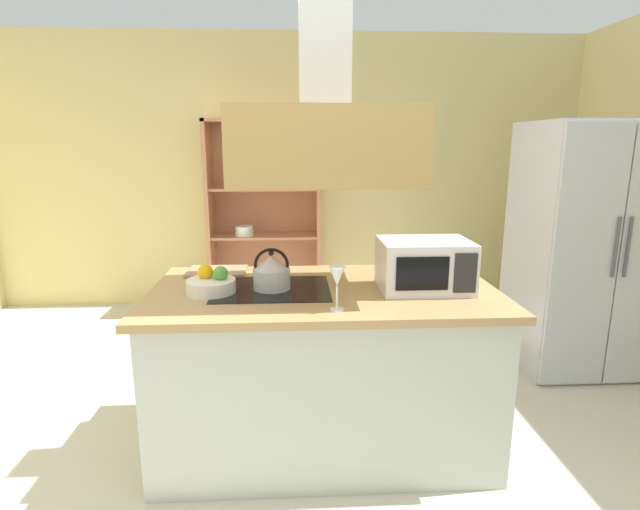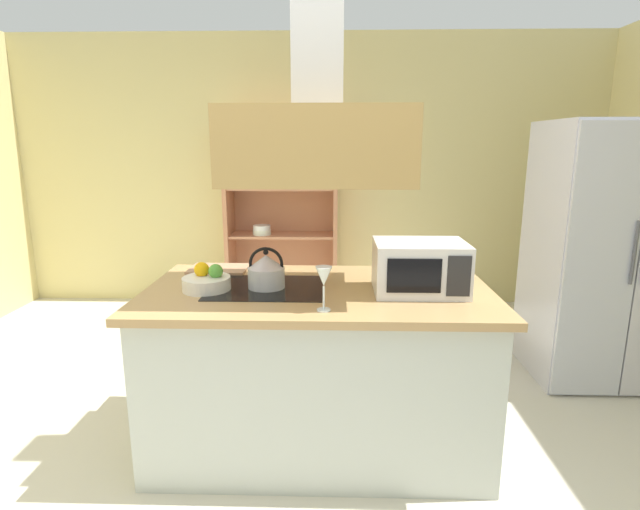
{
  "view_description": "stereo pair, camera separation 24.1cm",
  "coord_description": "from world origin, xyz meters",
  "px_view_note": "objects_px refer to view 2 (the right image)",
  "views": [
    {
      "loc": [
        0.03,
        -2.09,
        1.64
      ],
      "look_at": [
        0.19,
        0.74,
        1.0
      ],
      "focal_mm": 27.56,
      "sensor_mm": 36.0,
      "label": 1
    },
    {
      "loc": [
        0.27,
        -2.09,
        1.64
      ],
      "look_at": [
        0.19,
        0.74,
        1.0
      ],
      "focal_mm": 27.56,
      "sensor_mm": 36.0,
      "label": 2
    }
  ],
  "objects_px": {
    "dish_cabinet": "(282,227)",
    "kettle": "(266,271)",
    "wine_glass_on_counter": "(324,278)",
    "cutting_board": "(219,269)",
    "refrigerator": "(605,253)",
    "microwave": "(420,267)",
    "fruit_bowl": "(207,281)"
  },
  "relations": [
    {
      "from": "microwave",
      "to": "fruit_bowl",
      "type": "height_order",
      "value": "microwave"
    },
    {
      "from": "microwave",
      "to": "fruit_bowl",
      "type": "xyz_separation_m",
      "value": [
        -1.1,
        -0.0,
        -0.08
      ]
    },
    {
      "from": "refrigerator",
      "to": "wine_glass_on_counter",
      "type": "xyz_separation_m",
      "value": [
        -1.93,
        -1.26,
        0.15
      ]
    },
    {
      "from": "refrigerator",
      "to": "fruit_bowl",
      "type": "height_order",
      "value": "refrigerator"
    },
    {
      "from": "wine_glass_on_counter",
      "to": "cutting_board",
      "type": "bearing_deg",
      "value": 132.51
    },
    {
      "from": "dish_cabinet",
      "to": "kettle",
      "type": "xyz_separation_m",
      "value": [
        0.17,
        -2.4,
        0.17
      ]
    },
    {
      "from": "refrigerator",
      "to": "kettle",
      "type": "height_order",
      "value": "refrigerator"
    },
    {
      "from": "cutting_board",
      "to": "fruit_bowl",
      "type": "relative_size",
      "value": 1.37
    },
    {
      "from": "microwave",
      "to": "wine_glass_on_counter",
      "type": "height_order",
      "value": "microwave"
    },
    {
      "from": "kettle",
      "to": "cutting_board",
      "type": "relative_size",
      "value": 0.64
    },
    {
      "from": "wine_glass_on_counter",
      "to": "fruit_bowl",
      "type": "height_order",
      "value": "wine_glass_on_counter"
    },
    {
      "from": "dish_cabinet",
      "to": "fruit_bowl",
      "type": "xyz_separation_m",
      "value": [
        -0.14,
        -2.45,
        0.12
      ]
    },
    {
      "from": "refrigerator",
      "to": "wine_glass_on_counter",
      "type": "bearing_deg",
      "value": -146.92
    },
    {
      "from": "refrigerator",
      "to": "dish_cabinet",
      "type": "distance_m",
      "value": 2.83
    },
    {
      "from": "kettle",
      "to": "fruit_bowl",
      "type": "bearing_deg",
      "value": -171.42
    },
    {
      "from": "dish_cabinet",
      "to": "kettle",
      "type": "relative_size",
      "value": 8.63
    },
    {
      "from": "dish_cabinet",
      "to": "microwave",
      "type": "bearing_deg",
      "value": -68.6
    },
    {
      "from": "dish_cabinet",
      "to": "kettle",
      "type": "bearing_deg",
      "value": -86.03
    },
    {
      "from": "refrigerator",
      "to": "microwave",
      "type": "height_order",
      "value": "refrigerator"
    },
    {
      "from": "kettle",
      "to": "microwave",
      "type": "xyz_separation_m",
      "value": [
        0.79,
        -0.05,
        0.04
      ]
    },
    {
      "from": "kettle",
      "to": "fruit_bowl",
      "type": "xyz_separation_m",
      "value": [
        -0.3,
        -0.05,
        -0.05
      ]
    },
    {
      "from": "wine_glass_on_counter",
      "to": "fruit_bowl",
      "type": "relative_size",
      "value": 0.83
    },
    {
      "from": "cutting_board",
      "to": "wine_glass_on_counter",
      "type": "distance_m",
      "value": 0.97
    },
    {
      "from": "kettle",
      "to": "wine_glass_on_counter",
      "type": "bearing_deg",
      "value": -48.74
    },
    {
      "from": "cutting_board",
      "to": "wine_glass_on_counter",
      "type": "xyz_separation_m",
      "value": [
        0.65,
        -0.7,
        0.14
      ]
    },
    {
      "from": "kettle",
      "to": "wine_glass_on_counter",
      "type": "relative_size",
      "value": 1.05
    },
    {
      "from": "dish_cabinet",
      "to": "cutting_board",
      "type": "relative_size",
      "value": 5.5
    },
    {
      "from": "cutting_board",
      "to": "dish_cabinet",
      "type": "bearing_deg",
      "value": 85.27
    },
    {
      "from": "kettle",
      "to": "microwave",
      "type": "distance_m",
      "value": 0.79
    },
    {
      "from": "refrigerator",
      "to": "fruit_bowl",
      "type": "distance_m",
      "value": 2.72
    },
    {
      "from": "kettle",
      "to": "fruit_bowl",
      "type": "distance_m",
      "value": 0.31
    },
    {
      "from": "refrigerator",
      "to": "fruit_bowl",
      "type": "bearing_deg",
      "value": -159.48
    }
  ]
}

